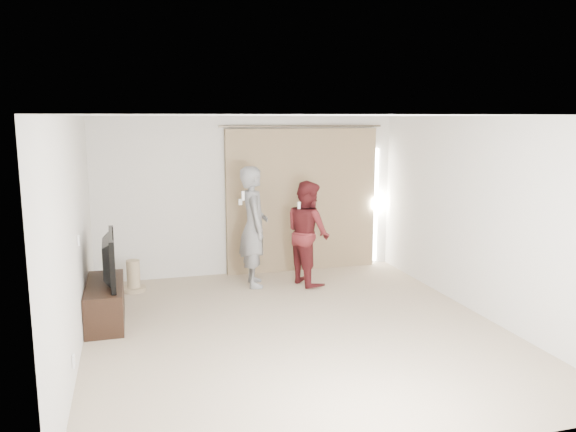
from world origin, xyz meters
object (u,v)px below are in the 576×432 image
object	(u,v)px
tv_console	(105,302)
tv	(103,259)
person_man	(254,227)
person_woman	(308,233)

from	to	relation	value
tv_console	tv	bearing A→B (deg)	0.00
tv	person_man	world-z (taller)	person_man
tv_console	person_man	bearing A→B (deg)	25.30
person_man	tv_console	bearing A→B (deg)	-154.70
tv_console	person_woman	world-z (taller)	person_woman
tv	person_woman	size ratio (longest dim) A/B	0.68
tv	tv_console	bearing A→B (deg)	-0.00
person_woman	tv_console	bearing A→B (deg)	-163.39
tv_console	person_man	distance (m)	2.50
tv_console	tv	distance (m)	0.57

